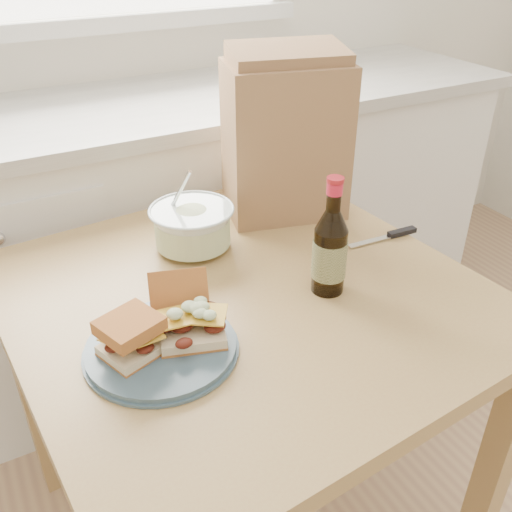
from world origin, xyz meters
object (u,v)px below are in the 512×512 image
dining_table (246,333)px  paper_bag (286,141)px  plate (161,348)px  beer_bottle (330,250)px  coleslaw_bowl (192,228)px

dining_table → paper_bag: size_ratio=2.63×
plate → paper_bag: size_ratio=0.71×
plate → paper_bag: bearing=38.4°
dining_table → plate: (-0.22, -0.10, 0.12)m
dining_table → beer_bottle: size_ratio=3.94×
dining_table → plate: 0.27m
beer_bottle → coleslaw_bowl: bearing=108.6°
plate → coleslaw_bowl: 0.37m
plate → beer_bottle: beer_bottle is taller
coleslaw_bowl → plate: bearing=-121.9°
dining_table → plate: size_ratio=3.70×
dining_table → plate: bearing=-160.7°
dining_table → beer_bottle: beer_bottle is taller
plate → beer_bottle: size_ratio=1.07×
beer_bottle → paper_bag: paper_bag is taller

